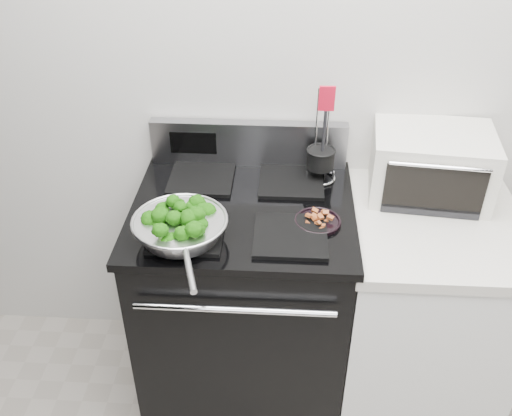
# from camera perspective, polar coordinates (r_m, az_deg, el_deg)

# --- Properties ---
(back_wall) EXTENTS (4.00, 0.02, 2.70)m
(back_wall) POSITION_cam_1_polar(r_m,az_deg,el_deg) (2.14, 7.56, 14.01)
(back_wall) COLOR #B9B6AF
(back_wall) RESTS_ON ground
(gas_range) EXTENTS (0.79, 0.69, 1.13)m
(gas_range) POSITION_cam_1_polar(r_m,az_deg,el_deg) (2.31, -1.17, -9.31)
(gas_range) COLOR black
(gas_range) RESTS_ON floor
(counter) EXTENTS (0.62, 0.68, 0.92)m
(counter) POSITION_cam_1_polar(r_m,az_deg,el_deg) (2.38, 15.75, -10.18)
(counter) COLOR white
(counter) RESTS_ON floor
(skillet) EXTENTS (0.31, 0.48, 0.07)m
(skillet) POSITION_cam_1_polar(r_m,az_deg,el_deg) (1.85, -7.58, -1.90)
(skillet) COLOR silver
(skillet) RESTS_ON gas_range
(broccoli_pile) EXTENTS (0.24, 0.24, 0.08)m
(broccoli_pile) POSITION_cam_1_polar(r_m,az_deg,el_deg) (1.84, -7.63, -1.39)
(broccoli_pile) COLOR black
(broccoli_pile) RESTS_ON skillet
(bacon_plate) EXTENTS (0.16, 0.16, 0.04)m
(bacon_plate) POSITION_cam_1_polar(r_m,az_deg,el_deg) (1.94, 6.19, -1.09)
(bacon_plate) COLOR black
(bacon_plate) RESTS_ON gas_range
(utensil_holder) EXTENTS (0.12, 0.12, 0.38)m
(utensil_holder) POSITION_cam_1_polar(r_m,az_deg,el_deg) (2.15, 6.44, 4.46)
(utensil_holder) COLOR silver
(utensil_holder) RESTS_ON gas_range
(toaster_oven) EXTENTS (0.45, 0.36, 0.24)m
(toaster_oven) POSITION_cam_1_polar(r_m,az_deg,el_deg) (2.18, 17.07, 4.25)
(toaster_oven) COLOR silver
(toaster_oven) RESTS_ON counter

